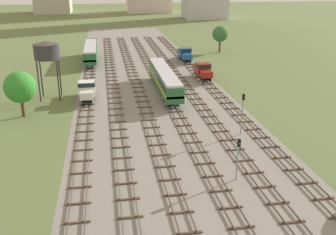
% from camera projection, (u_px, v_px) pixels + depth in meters
% --- Properties ---
extents(ground_plane, '(480.00, 480.00, 0.00)m').
position_uv_depth(ground_plane, '(149.00, 87.00, 74.44)').
color(ground_plane, '#5B6B3D').
extents(ballast_bed, '(26.89, 176.00, 0.01)m').
position_uv_depth(ballast_bed, '(149.00, 86.00, 74.44)').
color(ballast_bed, gray).
rests_on(ballast_bed, ground).
extents(track_far_left, '(2.40, 126.00, 0.29)m').
position_uv_depth(track_far_left, '(89.00, 87.00, 73.55)').
color(track_far_left, '#47382D').
rests_on(track_far_left, ground).
extents(track_left, '(2.40, 126.00, 0.29)m').
position_uv_depth(track_left, '(113.00, 86.00, 74.26)').
color(track_left, '#47382D').
rests_on(track_left, ground).
extents(track_centre_left, '(2.40, 126.00, 0.29)m').
position_uv_depth(track_centre_left, '(137.00, 85.00, 74.96)').
color(track_centre_left, '#47382D').
rests_on(track_centre_left, ground).
extents(track_centre, '(2.40, 126.00, 0.29)m').
position_uv_depth(track_centre, '(160.00, 84.00, 75.67)').
color(track_centre, '#47382D').
rests_on(track_centre, ground).
extents(track_centre_right, '(2.40, 126.00, 0.29)m').
position_uv_depth(track_centre_right, '(183.00, 83.00, 76.38)').
color(track_centre_right, '#47382D').
rests_on(track_centre_right, ground).
extents(track_right, '(2.40, 126.00, 0.29)m').
position_uv_depth(track_right, '(206.00, 82.00, 77.09)').
color(track_right, '#47382D').
rests_on(track_right, ground).
extents(shunter_loco_far_left_nearest, '(2.74, 8.46, 3.10)m').
position_uv_depth(shunter_loco_far_left_nearest, '(87.00, 89.00, 65.74)').
color(shunter_loco_far_left_nearest, white).
rests_on(shunter_loco_far_left_nearest, ground).
extents(passenger_coach_centre_near, '(2.96, 22.00, 3.80)m').
position_uv_depth(passenger_coach_centre_near, '(164.00, 78.00, 70.15)').
color(passenger_coach_centre_near, '#286638').
rests_on(passenger_coach_centre_near, ground).
extents(shunter_loco_right_mid, '(2.74, 8.46, 3.10)m').
position_uv_depth(shunter_loco_right_mid, '(203.00, 70.00, 79.06)').
color(shunter_loco_right_mid, maroon).
rests_on(shunter_loco_right_mid, ground).
extents(shunter_loco_right_midfar, '(2.74, 8.46, 3.10)m').
position_uv_depth(shunter_loco_right_midfar, '(185.00, 53.00, 95.55)').
color(shunter_loco_right_midfar, '#194C8C').
rests_on(shunter_loco_right_midfar, ground).
extents(diesel_railcar_far_left_far, '(2.96, 20.50, 3.80)m').
position_uv_depth(diesel_railcar_far_left_far, '(91.00, 51.00, 95.12)').
color(diesel_railcar_far_left_far, '#286638').
rests_on(diesel_railcar_far_left_far, ground).
extents(water_tower, '(4.40, 4.40, 9.89)m').
position_uv_depth(water_tower, '(47.00, 51.00, 64.30)').
color(water_tower, '#2D2826').
rests_on(water_tower, ground).
extents(signal_post_nearest, '(0.28, 0.47, 4.74)m').
position_uv_depth(signal_post_nearest, '(238.00, 153.00, 39.35)').
color(signal_post_nearest, gray).
rests_on(signal_post_nearest, ground).
extents(signal_post_near, '(0.28, 0.47, 5.81)m').
position_uv_depth(signal_post_near, '(242.00, 109.00, 50.57)').
color(signal_post_near, gray).
rests_on(signal_post_near, ground).
extents(lineside_tree_1, '(4.33, 4.33, 7.25)m').
position_uv_depth(lineside_tree_1, '(220.00, 34.00, 105.94)').
color(lineside_tree_1, '#4C331E').
rests_on(lineside_tree_1, ground).
extents(lineside_tree_2, '(4.67, 4.67, 6.94)m').
position_uv_depth(lineside_tree_2, '(20.00, 87.00, 56.97)').
color(lineside_tree_2, '#4C331E').
rests_on(lineside_tree_2, ground).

